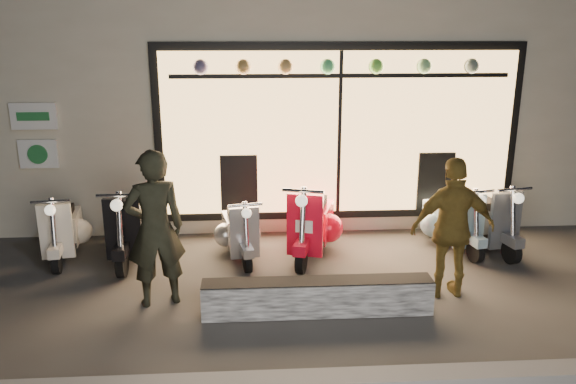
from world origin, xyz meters
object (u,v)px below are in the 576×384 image
scooter_silver (239,230)px  scooter_red (313,223)px  man (155,229)px  graffiti_barrier (317,297)px  woman (453,228)px

scooter_silver → scooter_red: scooter_red is taller
scooter_silver → man: size_ratio=0.68×
scooter_red → graffiti_barrier: bearing=-77.5°
woman → man: bearing=-0.5°
scooter_red → man: (-1.92, -1.46, 0.48)m
graffiti_barrier → man: 1.96m
graffiti_barrier → scooter_silver: (-0.90, 1.79, 0.15)m
scooter_silver → woman: woman is taller
woman → scooter_silver: bearing=-30.0°
scooter_silver → woman: (2.50, -1.42, 0.48)m
scooter_red → man: size_ratio=0.82×
graffiti_barrier → scooter_silver: size_ratio=2.06×
graffiti_barrier → man: man is taller
graffiti_barrier → scooter_silver: bearing=116.7°
man → woman: (3.39, -0.01, -0.07)m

